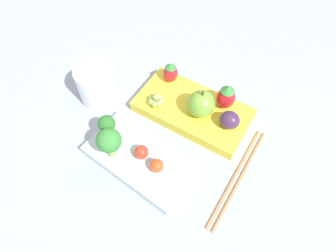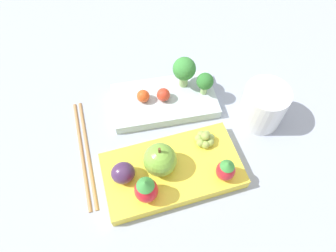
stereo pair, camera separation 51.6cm
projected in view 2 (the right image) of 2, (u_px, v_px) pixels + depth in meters
ground_plane at (167, 135)px, 0.53m from camera, size 4.00×4.00×0.00m
bento_box_savoury at (164, 101)px, 0.55m from camera, size 0.20×0.12×0.02m
bento_box_fruit at (172, 170)px, 0.48m from camera, size 0.22×0.12×0.02m
broccoli_floret_0 at (184, 70)px, 0.53m from camera, size 0.04×0.04×0.06m
broccoli_floret_1 at (205, 82)px, 0.53m from camera, size 0.03×0.03×0.05m
cherry_tomato_0 at (163, 95)px, 0.53m from camera, size 0.02×0.02×0.02m
cherry_tomato_1 at (143, 96)px, 0.53m from camera, size 0.02×0.02×0.02m
apple at (160, 160)px, 0.45m from camera, size 0.05×0.05×0.06m
strawberry_0 at (146, 189)px, 0.42m from camera, size 0.03×0.03×0.05m
strawberry_1 at (226, 170)px, 0.44m from camera, size 0.03×0.03×0.04m
plum at (123, 173)px, 0.44m from camera, size 0.04×0.03×0.03m
grape_cluster at (205, 139)px, 0.49m from camera, size 0.03×0.03×0.02m
drinking_cup at (263, 106)px, 0.51m from camera, size 0.08×0.08×0.08m
chopsticks_pair at (84, 151)px, 0.50m from camera, size 0.02×0.21×0.01m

